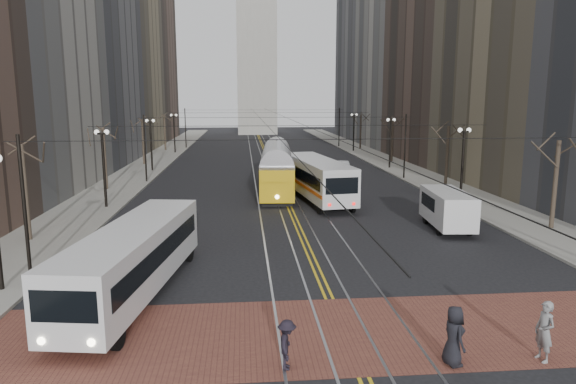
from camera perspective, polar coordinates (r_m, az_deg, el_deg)
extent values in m
plane|color=black|center=(22.38, 4.22, -10.86)|extent=(260.00, 260.00, 0.00)
cube|color=gray|center=(67.08, -14.93, 3.09)|extent=(5.00, 140.00, 0.15)
cube|color=gray|center=(68.60, 10.62, 3.42)|extent=(5.00, 140.00, 0.15)
cube|color=brown|center=(18.76, 6.24, -15.21)|extent=(25.00, 6.00, 0.01)
cube|color=gray|center=(66.18, -2.01, 3.28)|extent=(4.80, 130.00, 0.02)
cube|color=gold|center=(66.17, -2.01, 3.28)|extent=(0.42, 130.00, 0.01)
cube|color=slate|center=(70.72, -24.23, 16.67)|extent=(16.00, 20.00, 34.00)
cube|color=brown|center=(109.51, -17.31, 16.09)|extent=(16.00, 20.00, 40.00)
cube|color=brown|center=(73.15, 19.17, 16.75)|extent=(16.00, 20.00, 34.00)
cube|color=slate|center=(111.09, 10.54, 16.28)|extent=(16.00, 20.00, 40.00)
cube|color=#B2AFA5|center=(124.25, -3.57, 19.49)|extent=(9.00, 9.00, 56.00)
cylinder|color=black|center=(40.28, -19.75, 2.17)|extent=(0.20, 0.20, 5.60)
cylinder|color=black|center=(59.72, -14.95, 4.88)|extent=(0.20, 0.20, 5.60)
cylinder|color=black|center=(79.44, -12.51, 6.24)|extent=(0.20, 0.20, 5.60)
cylinder|color=black|center=(42.55, 18.79, 2.63)|extent=(0.20, 0.20, 5.60)
cylinder|color=black|center=(61.27, 11.29, 5.15)|extent=(0.20, 0.20, 5.60)
cylinder|color=black|center=(80.61, 7.31, 6.45)|extent=(0.20, 0.20, 5.60)
cylinder|color=#382D23|center=(32.46, -27.14, -0.19)|extent=(0.28, 0.28, 5.60)
cylinder|color=#382D23|center=(48.47, -19.68, 3.45)|extent=(0.28, 0.28, 5.60)
cylinder|color=#382D23|center=(65.96, -15.79, 5.32)|extent=(0.28, 0.28, 5.60)
cylinder|color=#382D23|center=(83.67, -13.52, 6.39)|extent=(0.28, 0.28, 5.60)
cylinder|color=#382D23|center=(35.63, 27.54, 0.61)|extent=(0.28, 0.28, 5.60)
cylinder|color=#382D23|center=(50.64, 17.25, 3.85)|extent=(0.28, 0.28, 5.60)
cylinder|color=#382D23|center=(67.57, 11.50, 5.61)|extent=(0.28, 0.28, 5.60)
cylinder|color=#382D23|center=(84.94, 8.06, 6.63)|extent=(0.28, 0.28, 5.60)
cylinder|color=black|center=(65.65, -3.36, 8.46)|extent=(0.03, 120.00, 0.03)
cylinder|color=black|center=(65.81, -0.72, 8.48)|extent=(0.03, 120.00, 0.03)
cylinder|color=black|center=(24.96, -27.22, -1.87)|extent=(0.16, 0.16, 6.60)
cylinder|color=black|center=(51.69, -15.60, 4.62)|extent=(0.16, 0.16, 6.60)
cylinder|color=black|center=(87.24, -11.32, 6.95)|extent=(0.16, 0.16, 6.60)
cylinder|color=black|center=(53.38, 12.87, 4.90)|extent=(0.16, 0.16, 6.60)
cylinder|color=black|center=(88.25, 5.70, 7.13)|extent=(0.16, 0.16, 6.60)
cube|color=silver|center=(22.26, -16.72, -7.42)|extent=(4.16, 11.93, 2.92)
cube|color=gold|center=(45.05, -1.24, 2.13)|extent=(3.57, 14.40, 3.36)
cube|color=silver|center=(41.43, 3.24, 1.35)|extent=(4.38, 12.84, 3.28)
cube|color=silver|center=(33.56, 17.27, -1.98)|extent=(2.56, 5.62, 2.41)
imported|color=#43444B|center=(46.97, 5.88, 1.24)|extent=(1.97, 4.38, 1.46)
imported|color=#A7AAAF|center=(54.52, 5.85, 2.59)|extent=(1.94, 5.01, 1.63)
imported|color=black|center=(17.00, 17.95, -14.96)|extent=(0.72, 0.99, 1.89)
imported|color=gray|center=(18.27, 26.62, -13.67)|extent=(0.57, 0.77, 1.94)
imported|color=black|center=(16.09, -0.11, -16.60)|extent=(0.70, 1.06, 1.55)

